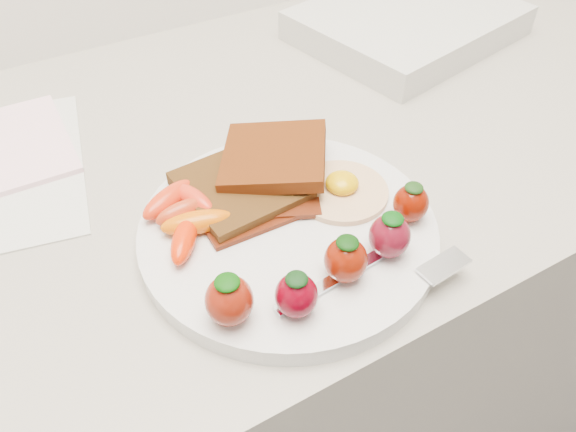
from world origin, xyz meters
TOP-DOWN VIEW (x-y plane):
  - counter at (0.00, 1.70)m, footprint 2.00×0.60m
  - plate at (0.01, 1.55)m, footprint 0.27×0.27m
  - toast_lower at (-0.01, 1.60)m, footprint 0.11×0.11m
  - toast_upper at (0.03, 1.61)m, footprint 0.14×0.14m
  - fried_egg at (0.07, 1.56)m, footprint 0.09×0.09m
  - bacon_strips at (-0.01, 1.57)m, footprint 0.11×0.06m
  - baby_carrots at (-0.07, 1.59)m, footprint 0.08×0.11m
  - strawberries at (0.01, 1.48)m, footprint 0.22×0.07m
  - fork at (0.05, 1.45)m, footprint 0.17×0.05m
  - notepad at (-0.18, 1.81)m, footprint 0.11×0.16m
  - appliance at (0.36, 1.81)m, footprint 0.33×0.28m

SIDE VIEW (x-z plane):
  - counter at x=0.00m, z-range 0.00..0.90m
  - notepad at x=-0.18m, z-range 0.90..0.91m
  - plate at x=0.01m, z-range 0.90..0.92m
  - appliance at x=0.36m, z-range 0.90..0.94m
  - fork at x=0.05m, z-range 0.92..0.92m
  - bacon_strips at x=-0.01m, z-range 0.92..0.93m
  - fried_egg at x=0.07m, z-range 0.91..0.93m
  - toast_lower at x=-0.01m, z-range 0.92..0.93m
  - baby_carrots at x=-0.07m, z-range 0.92..0.94m
  - strawberries at x=0.01m, z-range 0.92..0.96m
  - toast_upper at x=0.03m, z-range 0.93..0.95m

